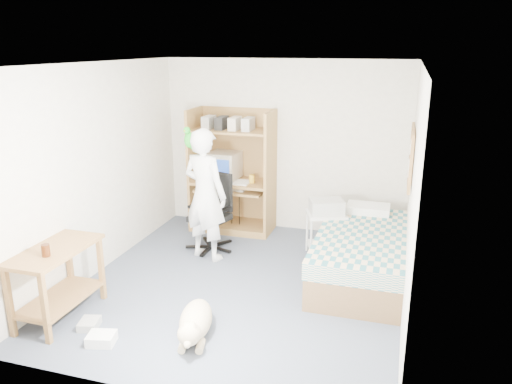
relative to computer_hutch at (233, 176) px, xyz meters
The scene contains 21 objects.
floor 2.05m from the computer_hutch, 68.06° to the right, with size 4.00×4.00×0.00m, color #404858.
wall_back 0.86m from the computer_hutch, 20.54° to the left, with size 3.60×0.02×2.50m, color beige.
wall_right 3.07m from the computer_hutch, 34.80° to the right, with size 0.02×4.00×2.50m, color beige.
wall_left 2.10m from the computer_hutch, 122.33° to the right, with size 0.02×4.00×2.50m, color beige.
ceiling 2.52m from the computer_hutch, 68.06° to the right, with size 3.60×4.00×0.02m, color white.
computer_hutch is the anchor object (origin of this frame).
bed 2.35m from the computer_hutch, 29.29° to the right, with size 1.02×2.02×0.66m.
side_desk 3.08m from the computer_hutch, 106.14° to the right, with size 0.50×1.00×0.75m.
corkboard 2.69m from the computer_hutch, 18.72° to the right, with size 0.04×0.94×0.66m.
office_chair 0.93m from the computer_hutch, 91.25° to the right, with size 0.58×0.59×1.03m.
person 1.12m from the computer_hutch, 89.21° to the right, with size 0.62×0.41×1.71m, color white.
parrot 1.34m from the computer_hutch, 99.57° to the right, with size 0.13×0.22×0.35m.
dog 3.02m from the computer_hutch, 77.97° to the right, with size 0.45×0.93×0.36m.
printer_cart 1.67m from the computer_hutch, 22.49° to the right, with size 0.60×0.54×0.59m.
printer 1.62m from the computer_hutch, 22.49° to the right, with size 0.42×0.32×0.18m, color #A8A9A4.
crt_monitor 0.20m from the computer_hutch, behind, with size 0.44×0.46×0.40m.
keyboard 0.22m from the computer_hutch, 86.29° to the right, with size 0.45×0.16×0.03m, color beige.
pencil_cup 0.33m from the computer_hutch, 15.51° to the right, with size 0.08×0.08×0.12m, color gold.
drink_glass 3.21m from the computer_hutch, 104.42° to the right, with size 0.08×0.08×0.12m, color #3B1A09.
floor_box_a 3.35m from the computer_hutch, 93.10° to the right, with size 0.25×0.20×0.10m, color white.
floor_box_b 3.18m from the computer_hutch, 98.38° to the right, with size 0.18×0.22×0.08m, color #AAAAA5.
Camera 1 is at (1.68, -4.99, 2.70)m, focal length 35.00 mm.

